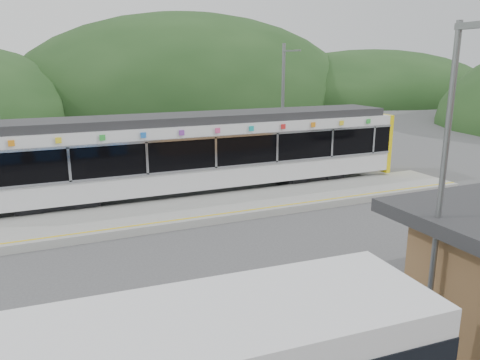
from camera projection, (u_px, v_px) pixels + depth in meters
name	position (u px, v px, depth m)	size (l,w,h in m)	color
ground	(222.00, 242.00, 16.17)	(120.00, 120.00, 0.00)	#4C4C4F
hills	(299.00, 187.00, 23.28)	(146.00, 149.00, 26.00)	#1E3D19
platform	(192.00, 211.00, 19.07)	(26.00, 3.20, 0.30)	#9E9E99
yellow_line	(203.00, 216.00, 17.87)	(26.00, 0.10, 0.01)	yellow
train	(194.00, 151.00, 21.39)	(20.44, 3.01, 3.74)	black
catenary_mast_east	(283.00, 107.00, 25.60)	(0.18, 1.80, 7.00)	slate
lamp_post	(449.00, 169.00, 9.07)	(0.36, 1.18, 6.78)	slate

